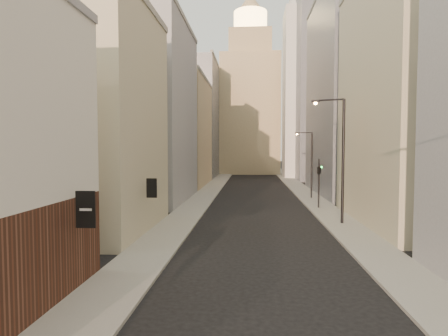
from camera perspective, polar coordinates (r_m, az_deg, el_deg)
sidewalk_left at (r=56.10m, az=-1.83°, el=-3.10°), size 3.00×140.00×0.15m
sidewalk_right at (r=56.26m, az=11.48°, el=-3.15°), size 3.00×140.00×0.15m
left_bldg_beige at (r=28.87m, az=-19.10°, el=6.71°), size 8.00×12.00×16.00m
left_bldg_grey at (r=44.14m, az=-10.84°, el=8.09°), size 8.00×16.00×20.00m
left_bldg_tan at (r=61.58m, az=-6.47°, el=5.27°), size 8.00×18.00×17.00m
left_bldg_wingrid at (r=81.49m, az=-3.87°, el=7.20°), size 8.00×20.00×24.00m
right_bldg_beige at (r=33.24m, az=26.92°, el=9.51°), size 8.00×16.00×20.00m
right_bldg_wingrid at (r=52.50m, az=18.40°, el=10.47°), size 8.00×20.00×26.00m
highrise at (r=83.01m, az=17.79°, el=16.53°), size 21.00×23.00×51.20m
clock_tower at (r=93.20m, az=3.99°, el=10.15°), size 14.00×14.00×44.90m
white_tower at (r=80.19m, az=12.02°, el=11.96°), size 8.00×8.00×41.50m
streetlamp_mid at (r=30.80m, az=17.23°, el=2.19°), size 2.50×1.08×9.95m
streetlamp_far at (r=45.60m, az=12.97°, el=1.05°), size 2.09×0.21×7.96m
traffic_light_right at (r=38.30m, az=14.28°, el=-0.31°), size 0.79×0.79×5.00m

